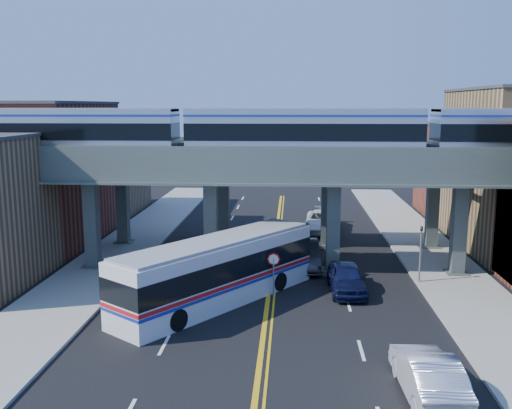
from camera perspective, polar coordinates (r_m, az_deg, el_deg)
ground at (r=30.46m, az=0.99°, el=-11.07°), size 120.00×120.00×0.00m
sidewalk_west at (r=41.90m, az=-14.33°, el=-5.37°), size 5.00×70.00×0.16m
sidewalk_east at (r=41.19m, az=17.94°, el=-5.81°), size 5.00×70.00×0.16m
building_west_b at (r=48.92m, az=-20.28°, el=2.96°), size 8.00×14.00×11.00m
building_west_c at (r=61.11m, az=-15.31°, el=3.08°), size 8.00×10.00×8.00m
building_east_c at (r=60.27m, az=20.24°, el=3.21°), size 8.00×10.00×9.00m
elevated_viaduct_near at (r=36.70m, az=1.60°, el=2.97°), size 52.00×3.60×7.40m
elevated_viaduct_far at (r=43.65m, az=1.93°, el=4.08°), size 52.00×3.60×7.40m
transit_train at (r=36.45m, az=4.75°, el=7.23°), size 45.91×2.88×3.35m
stop_sign at (r=32.73m, az=1.77°, el=-6.32°), size 0.76×0.09×2.63m
traffic_signal at (r=36.34m, az=16.14°, el=-4.18°), size 0.15×0.18×4.10m
transit_bus at (r=31.98m, az=-3.79°, el=-6.68°), size 10.44×12.58×3.47m
car_lane_a at (r=34.25m, az=9.03°, el=-7.28°), size 2.22×5.09×1.71m
car_lane_b at (r=38.83m, az=4.80°, el=-5.00°), size 2.19×5.72×1.86m
car_lane_c at (r=50.09m, az=6.60°, el=-1.69°), size 3.55×6.60×1.76m
car_lane_d at (r=51.25m, az=6.97°, el=-1.51°), size 2.41×5.65×1.62m
car_parked_curb at (r=23.32m, az=16.83°, el=-15.98°), size 2.11×5.46×1.77m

